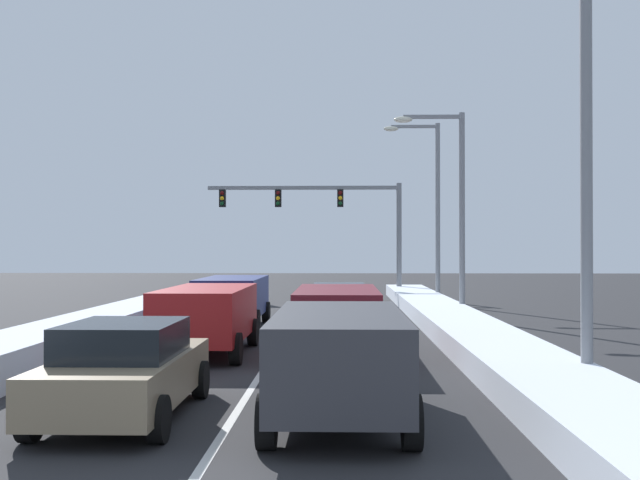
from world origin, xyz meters
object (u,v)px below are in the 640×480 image
object	(u,v)px
traffic_light_gantry	(331,210)
street_lamp_right_mid	(452,195)
suv_red_center_lane_second	(207,314)
suv_charcoal_right_lane_nearest	(339,355)
street_lamp_right_far	(430,196)
street_lamp_right_near	(568,91)
suv_navy_center_lane_third	(233,297)
suv_maroon_right_lane_second	(337,316)
sedan_tan_center_lane_nearest	(125,369)
sedan_white_right_lane_third	(339,306)

from	to	relation	value
traffic_light_gantry	street_lamp_right_mid	distance (m)	13.61
suv_red_center_lane_second	traffic_light_gantry	size ratio (longest dim) A/B	0.46
suv_charcoal_right_lane_nearest	suv_red_center_lane_second	bearing A→B (deg)	114.77
suv_red_center_lane_second	street_lamp_right_far	xyz separation A→B (m)	(7.60, 16.95, 4.08)
traffic_light_gantry	street_lamp_right_mid	bearing A→B (deg)	-69.79
suv_charcoal_right_lane_nearest	street_lamp_right_near	bearing A→B (deg)	27.79
suv_navy_center_lane_third	street_lamp_right_mid	size ratio (longest dim) A/B	0.63
suv_maroon_right_lane_second	suv_red_center_lane_second	xyz separation A→B (m)	(-3.26, 0.47, 0.00)
traffic_light_gantry	street_lamp_right_mid	world-z (taller)	street_lamp_right_mid
suv_navy_center_lane_third	street_lamp_right_near	bearing A→B (deg)	-55.68
suv_charcoal_right_lane_nearest	sedan_tan_center_lane_nearest	xyz separation A→B (m)	(-3.35, 0.11, -0.25)
suv_red_center_lane_second	suv_navy_center_lane_third	world-z (taller)	same
suv_red_center_lane_second	street_lamp_right_mid	size ratio (longest dim) A/B	0.63
street_lamp_right_far	suv_maroon_right_lane_second	bearing A→B (deg)	-103.99
suv_charcoal_right_lane_nearest	traffic_light_gantry	bearing A→B (deg)	90.94
sedan_tan_center_lane_nearest	street_lamp_right_near	world-z (taller)	street_lamp_right_near
sedan_tan_center_lane_nearest	traffic_light_gantry	distance (m)	29.89
sedan_tan_center_lane_nearest	street_lamp_right_far	distance (m)	25.57
suv_charcoal_right_lane_nearest	suv_maroon_right_lane_second	size ratio (longest dim) A/B	1.00
street_lamp_right_near	street_lamp_right_far	size ratio (longest dim) A/B	1.10
suv_navy_center_lane_third	suv_charcoal_right_lane_nearest	bearing A→B (deg)	-75.23
suv_maroon_right_lane_second	suv_navy_center_lane_third	distance (m)	7.71
suv_navy_center_lane_third	traffic_light_gantry	bearing A→B (deg)	79.07
suv_maroon_right_lane_second	street_lamp_right_near	world-z (taller)	street_lamp_right_near
traffic_light_gantry	sedan_tan_center_lane_nearest	bearing A→B (deg)	-95.55
suv_charcoal_right_lane_nearest	traffic_light_gantry	size ratio (longest dim) A/B	0.46
suv_charcoal_right_lane_nearest	street_lamp_right_mid	xyz separation A→B (m)	(4.22, 16.82, 3.65)
suv_maroon_right_lane_second	street_lamp_right_near	size ratio (longest dim) A/B	0.52
street_lamp_right_far	street_lamp_right_near	bearing A→B (deg)	-90.28
suv_maroon_right_lane_second	street_lamp_right_near	distance (m)	7.66
suv_charcoal_right_lane_nearest	street_lamp_right_far	size ratio (longest dim) A/B	0.57
suv_charcoal_right_lane_nearest	traffic_light_gantry	distance (m)	29.83
suv_maroon_right_lane_second	sedan_tan_center_lane_nearest	bearing A→B (deg)	-116.55
suv_navy_center_lane_third	traffic_light_gantry	size ratio (longest dim) A/B	0.46
sedan_white_right_lane_third	traffic_light_gantry	xyz separation A→B (m)	(-0.47, 16.71, 3.96)
street_lamp_right_far	sedan_tan_center_lane_nearest	bearing A→B (deg)	-107.64
street_lamp_right_near	street_lamp_right_far	xyz separation A→B (m)	(0.11, 21.92, -0.44)
sedan_white_right_lane_third	street_lamp_right_mid	distance (m)	6.98
sedan_tan_center_lane_nearest	suv_red_center_lane_second	world-z (taller)	suv_red_center_lane_second
suv_charcoal_right_lane_nearest	suv_red_center_lane_second	distance (m)	7.90
suv_maroon_right_lane_second	suv_red_center_lane_second	distance (m)	3.29
suv_charcoal_right_lane_nearest	street_lamp_right_far	bearing A→B (deg)	79.93
suv_maroon_right_lane_second	suv_charcoal_right_lane_nearest	bearing A→B (deg)	-89.52
suv_navy_center_lane_third	traffic_light_gantry	distance (m)	16.74
suv_red_center_lane_second	traffic_light_gantry	world-z (taller)	traffic_light_gantry
sedan_white_right_lane_third	sedan_tan_center_lane_nearest	bearing A→B (deg)	-104.63
traffic_light_gantry	suv_maroon_right_lane_second	bearing A→B (deg)	-88.93
street_lamp_right_mid	street_lamp_right_far	world-z (taller)	street_lamp_right_far
suv_maroon_right_lane_second	street_lamp_right_mid	world-z (taller)	street_lamp_right_mid
suv_red_center_lane_second	suv_navy_center_lane_third	bearing A→B (deg)	92.38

